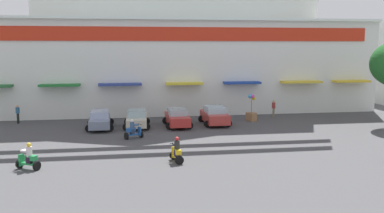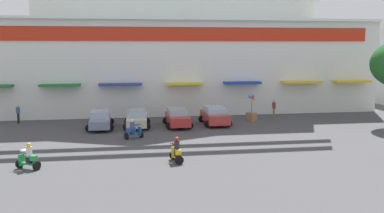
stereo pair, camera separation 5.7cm
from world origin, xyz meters
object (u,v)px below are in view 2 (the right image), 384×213
at_px(scooter_rider_7, 133,130).
at_px(pedestrian_0, 274,107).
at_px(parked_car_0, 100,119).
at_px(scooter_rider_4, 28,158).
at_px(balloon_vendor_cart, 252,110).
at_px(pedestrian_1, 18,113).
at_px(parked_car_2, 177,118).
at_px(parked_car_3, 215,115).
at_px(scooter_rider_5, 176,152).
at_px(parked_car_1, 137,119).

bearing_deg(scooter_rider_7, pedestrian_0, 28.42).
height_order(parked_car_0, pedestrian_0, pedestrian_0).
relative_size(scooter_rider_4, balloon_vendor_cart, 0.62).
xyz_separation_m(scooter_rider_4, pedestrian_1, (-4.11, 14.59, 0.33)).
relative_size(parked_car_2, pedestrian_1, 2.54).
bearing_deg(parked_car_0, parked_car_2, -1.18).
relative_size(parked_car_3, scooter_rider_5, 2.70).
bearing_deg(pedestrian_1, scooter_rider_7, -37.48).
relative_size(scooter_rider_4, pedestrian_0, 0.92).
xyz_separation_m(parked_car_2, scooter_rider_7, (-3.77, -4.17, -0.16)).
xyz_separation_m(parked_car_0, balloon_vendor_cart, (13.50, 1.55, 0.20)).
height_order(scooter_rider_4, pedestrian_0, pedestrian_0).
xyz_separation_m(scooter_rider_4, pedestrian_0, (19.35, 14.18, 0.34)).
distance_m(scooter_rider_5, pedestrian_0, 17.82).
xyz_separation_m(parked_car_3, pedestrian_0, (6.35, 2.71, 0.17)).
height_order(parked_car_2, balloon_vendor_cart, balloon_vendor_cart).
relative_size(parked_car_0, parked_car_3, 1.08).
bearing_deg(balloon_vendor_cart, parked_car_0, -173.43).
distance_m(parked_car_0, scooter_rider_4, 11.66).
distance_m(parked_car_2, pedestrian_0, 10.17).
bearing_deg(pedestrian_0, scooter_rider_7, -151.58).
xyz_separation_m(parked_car_2, scooter_rider_4, (-9.67, -11.07, -0.14)).
bearing_deg(pedestrian_1, parked_car_1, -18.31).
bearing_deg(parked_car_2, parked_car_1, 178.61).
relative_size(parked_car_1, parked_car_3, 0.95).
bearing_deg(parked_car_1, balloon_vendor_cart, 8.72).
bearing_deg(scooter_rider_5, parked_car_1, 100.82).
height_order(parked_car_0, parked_car_3, parked_car_3).
xyz_separation_m(parked_car_3, balloon_vendor_cart, (3.70, 1.29, 0.15)).
distance_m(parked_car_2, scooter_rider_7, 5.62).
distance_m(parked_car_0, parked_car_3, 9.80).
xyz_separation_m(scooter_rider_4, scooter_rider_7, (5.90, 6.91, -0.01)).
height_order(parked_car_2, scooter_rider_7, parked_car_2).
height_order(parked_car_2, pedestrian_0, pedestrian_0).
height_order(parked_car_0, scooter_rider_7, parked_car_0).
relative_size(scooter_rider_4, scooter_rider_5, 0.99).
bearing_deg(pedestrian_0, parked_car_3, -156.90).
bearing_deg(parked_car_3, scooter_rider_5, -112.43).
bearing_deg(balloon_vendor_cart, parked_car_2, -166.51).
bearing_deg(parked_car_0, scooter_rider_4, -105.99).
bearing_deg(pedestrian_1, parked_car_0, -24.76).
bearing_deg(parked_car_2, scooter_rider_5, -96.96).
bearing_deg(parked_car_1, pedestrian_0, 13.00).
relative_size(parked_car_1, scooter_rider_7, 2.70).
relative_size(parked_car_0, pedestrian_0, 2.70).
xyz_separation_m(parked_car_2, balloon_vendor_cart, (7.04, 1.69, 0.19)).
bearing_deg(balloon_vendor_cart, scooter_rider_7, -151.55).
height_order(parked_car_1, parked_car_3, parked_car_3).
distance_m(scooter_rider_7, balloon_vendor_cart, 12.29).
height_order(parked_car_1, parked_car_2, parked_car_1).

